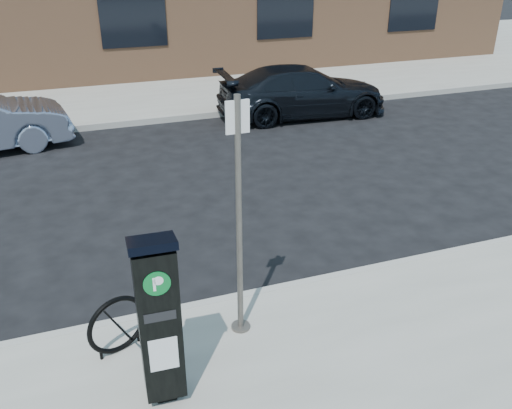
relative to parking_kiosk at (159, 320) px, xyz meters
name	(u,v)px	position (x,y,z in m)	size (l,w,h in m)	color
ground	(279,295)	(1.77, 1.38, -1.09)	(120.00, 120.00, 0.00)	black
sidewalk_far	(130,72)	(1.77, 15.38, -1.01)	(60.00, 12.00, 0.15)	gray
curb_near	(280,291)	(1.77, 1.36, -1.01)	(60.00, 0.12, 0.16)	#9E9B93
curb_far	(163,120)	(1.77, 9.40, -1.01)	(60.00, 0.12, 0.16)	#9E9B93
parking_kiosk	(159,320)	(0.00, 0.00, 0.00)	(0.44, 0.39, 1.83)	black
sign_pole	(239,224)	(1.03, 0.75, 0.44)	(0.24, 0.22, 2.78)	#4A4441
bike_rack	(117,325)	(-0.35, 0.83, -0.60)	(0.67, 0.30, 0.70)	black
car_dark	(303,91)	(5.40, 8.78, -0.43)	(1.83, 4.50, 1.31)	black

